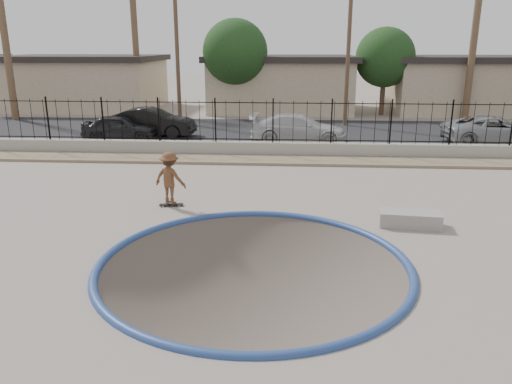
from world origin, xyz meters
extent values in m
cube|color=gray|center=(0.00, 12.00, -1.10)|extent=(120.00, 120.00, 2.20)
torus|color=navy|center=(0.00, -1.00, 0.00)|extent=(7.04, 7.04, 0.20)
cube|color=#968662|center=(0.00, 9.20, 0.06)|extent=(42.00, 1.60, 0.11)
cube|color=gray|center=(0.00, 10.30, 0.30)|extent=(42.00, 0.45, 0.60)
cube|color=black|center=(0.00, 10.30, 0.72)|extent=(40.00, 0.04, 0.03)
cube|color=black|center=(0.00, 10.30, 2.30)|extent=(40.00, 0.04, 0.04)
cube|color=black|center=(0.00, 17.00, 0.02)|extent=(90.00, 8.00, 0.04)
cube|color=tan|center=(-15.00, 26.50, 1.75)|extent=(11.00, 8.00, 3.50)
cube|color=#292421|center=(-15.00, 26.50, 3.70)|extent=(11.60, 8.60, 0.40)
cube|color=tan|center=(0.00, 26.50, 1.75)|extent=(10.00, 8.00, 3.50)
cube|color=#292421|center=(0.00, 26.50, 3.70)|extent=(10.60, 8.60, 0.40)
cube|color=tan|center=(14.00, 26.50, 1.75)|extent=(12.00, 8.00, 3.50)
cube|color=#292421|center=(14.00, 26.50, 3.70)|extent=(12.60, 8.60, 0.40)
cylinder|color=brown|center=(-17.00, 20.00, 5.50)|extent=(0.44, 0.44, 11.00)
cylinder|color=brown|center=(-10.00, 24.00, 4.50)|extent=(0.44, 0.44, 9.00)
cylinder|color=brown|center=(12.00, 22.00, 5.00)|extent=(0.44, 0.44, 10.00)
cylinder|color=#473323|center=(-6.00, 19.00, 4.50)|extent=(0.24, 0.24, 9.00)
cylinder|color=#473323|center=(4.00, 19.00, 4.75)|extent=(0.24, 0.24, 9.50)
cylinder|color=#473323|center=(-3.00, 23.00, 1.50)|extent=(0.34, 0.34, 3.00)
sphere|color=#143311|center=(-3.00, 23.00, 4.20)|extent=(4.32, 4.32, 4.32)
cylinder|color=#473323|center=(7.00, 24.00, 1.38)|extent=(0.34, 0.34, 2.75)
sphere|color=#143311|center=(7.00, 24.00, 3.85)|extent=(3.96, 3.96, 3.96)
imported|color=brown|center=(-2.80, 3.00, 0.79)|extent=(1.15, 0.87, 1.57)
cube|color=black|center=(-2.80, 3.00, 0.05)|extent=(0.73, 0.29, 0.02)
cylinder|color=silver|center=(-3.03, 2.90, 0.02)|extent=(0.05, 0.03, 0.05)
cylinder|color=silver|center=(-3.05, 3.03, 0.02)|extent=(0.05, 0.03, 0.05)
cylinder|color=silver|center=(-2.55, 2.97, 0.02)|extent=(0.05, 0.03, 0.05)
cylinder|color=silver|center=(-2.57, 3.10, 0.02)|extent=(0.05, 0.03, 0.05)
cube|color=gray|center=(4.00, 1.77, 0.20)|extent=(1.66, 0.86, 0.40)
imported|color=black|center=(-7.85, 13.40, 0.67)|extent=(3.80, 1.73, 1.27)
imported|color=black|center=(-6.48, 14.41, 0.78)|extent=(4.55, 1.72, 1.48)
imported|color=#BBBBBE|center=(1.15, 13.40, 0.72)|extent=(4.82, 2.20, 1.37)
imported|color=gray|center=(10.61, 13.58, 0.71)|extent=(5.05, 2.69, 1.35)
camera|label=1|loc=(0.75, -11.12, 4.71)|focal=35.00mm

